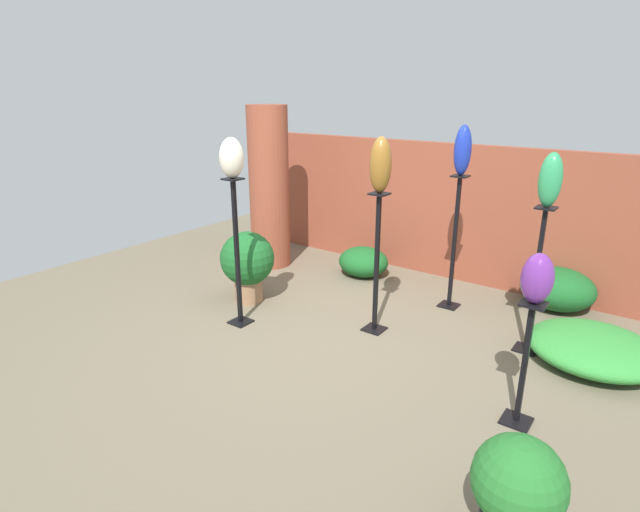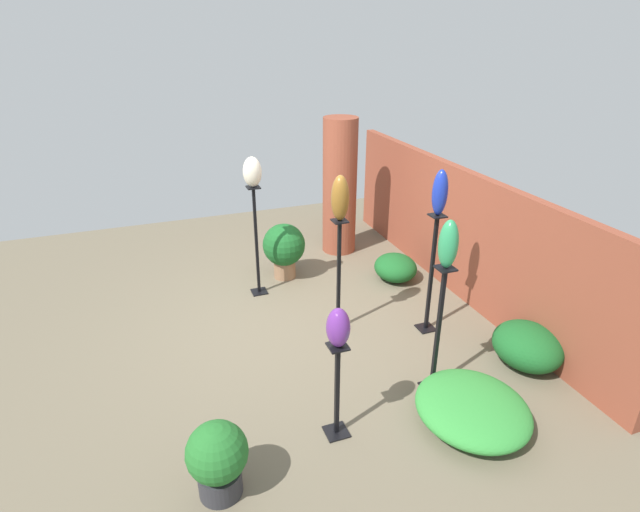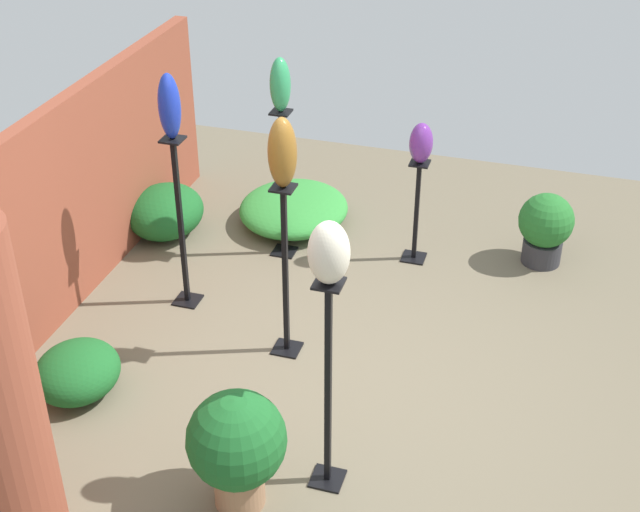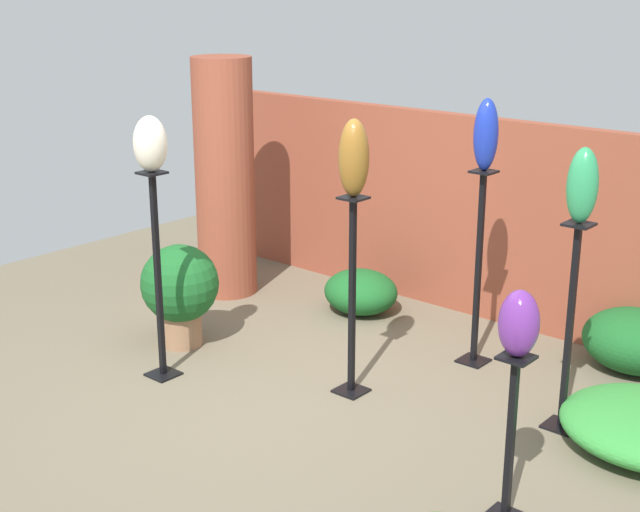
{
  "view_description": "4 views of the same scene",
  "coord_description": "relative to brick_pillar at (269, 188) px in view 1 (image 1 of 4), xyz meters",
  "views": [
    {
      "loc": [
        2.52,
        -3.49,
        2.25
      ],
      "look_at": [
        -0.15,
        0.15,
        0.73
      ],
      "focal_mm": 28.0,
      "sensor_mm": 36.0,
      "label": 1
    },
    {
      "loc": [
        4.95,
        -1.54,
        3.26
      ],
      "look_at": [
        -0.11,
        0.32,
        0.76
      ],
      "focal_mm": 28.0,
      "sensor_mm": 36.0,
      "label": 2
    },
    {
      "loc": [
        -4.64,
        -1.39,
        4.09
      ],
      "look_at": [
        0.03,
        0.03,
        1.07
      ],
      "focal_mm": 50.0,
      "sensor_mm": 36.0,
      "label": 3
    },
    {
      "loc": [
        3.76,
        -3.92,
        2.69
      ],
      "look_at": [
        0.3,
        0.1,
        1.02
      ],
      "focal_mm": 50.0,
      "sensor_mm": 36.0,
      "label": 4
    }
  ],
  "objects": [
    {
      "name": "ground_plane",
      "position": [
        1.78,
        -1.25,
        -1.03
      ],
      "size": [
        8.0,
        8.0,
        0.0
      ],
      "primitive_type": "plane",
      "color": "#6B604C"
    },
    {
      "name": "brick_wall_back",
      "position": [
        1.78,
        0.96,
        -0.21
      ],
      "size": [
        5.6,
        0.12,
        1.64
      ],
      "primitive_type": "cube",
      "color": "brown",
      "rests_on": "ground"
    },
    {
      "name": "brick_pillar",
      "position": [
        0.0,
        0.0,
        0.0
      ],
      "size": [
        0.51,
        0.51,
        2.06
      ],
      "primitive_type": "cylinder",
      "color": "brown",
      "rests_on": "ground"
    },
    {
      "name": "pedestal_violet",
      "position": [
        3.66,
        -1.51,
        -0.62
      ],
      "size": [
        0.2,
        0.2,
        0.92
      ],
      "color": "black",
      "rests_on": "ground"
    },
    {
      "name": "pedestal_ivory",
      "position": [
        0.94,
        -1.53,
        -0.35
      ],
      "size": [
        0.2,
        0.2,
        1.47
      ],
      "color": "black",
      "rests_on": "ground"
    },
    {
      "name": "pedestal_bronze",
      "position": [
        2.12,
        -0.87,
        -0.4
      ],
      "size": [
        0.2,
        0.2,
        1.36
      ],
      "color": "black",
      "rests_on": "ground"
    },
    {
      "name": "pedestal_cobalt",
      "position": [
        2.48,
        0.1,
        -0.37
      ],
      "size": [
        0.2,
        0.2,
        1.43
      ],
      "color": "black",
      "rests_on": "ground"
    },
    {
      "name": "pedestal_jade",
      "position": [
        3.42,
        -0.4,
        -0.42
      ],
      "size": [
        0.2,
        0.2,
        1.32
      ],
      "color": "black",
      "rests_on": "ground"
    },
    {
      "name": "art_vase_violet",
      "position": [
        3.66,
        -1.51,
        0.06
      ],
      "size": [
        0.2,
        0.19,
        0.34
      ],
      "primitive_type": "ellipsoid",
      "color": "#6B2D8C",
      "rests_on": "pedestal_violet"
    },
    {
      "name": "art_vase_ivory",
      "position": [
        0.94,
        -1.53,
        0.62
      ],
      "size": [
        0.22,
        0.23,
        0.37
      ],
      "primitive_type": "ellipsoid",
      "color": "beige",
      "rests_on": "pedestal_ivory"
    },
    {
      "name": "art_vase_bronze",
      "position": [
        2.12,
        -0.87,
        0.58
      ],
      "size": [
        0.2,
        0.19,
        0.5
      ],
      "primitive_type": "ellipsoid",
      "color": "brown",
      "rests_on": "pedestal_bronze"
    },
    {
      "name": "art_vase_cobalt",
      "position": [
        2.48,
        0.1,
        0.64
      ],
      "size": [
        0.17,
        0.16,
        0.49
      ],
      "primitive_type": "ellipsoid",
      "color": "#192D9E",
      "rests_on": "pedestal_cobalt"
    },
    {
      "name": "art_vase_jade",
      "position": [
        3.42,
        -0.4,
        0.52
      ],
      "size": [
        0.18,
        0.17,
        0.45
      ],
      "primitive_type": "ellipsoid",
      "color": "#2D9356",
      "rests_on": "pedestal_jade"
    },
    {
      "name": "potted_plant_back_center",
      "position": [
        0.62,
        -1.08,
        -0.57
      ],
      "size": [
        0.59,
        0.59,
        0.79
      ],
      "color": "#936B4C",
      "rests_on": "ground"
    },
    {
      "name": "potted_plant_front_left",
      "position": [
        3.92,
        -2.57,
        -0.68
      ],
      "size": [
        0.47,
        0.47,
        0.64
      ],
      "color": "#2D2D33",
      "rests_on": "ground"
    },
    {
      "name": "foliage_bed_east",
      "position": [
        3.95,
        -0.32,
        -0.88
      ],
      "size": [
        1.07,
        0.99,
        0.3
      ],
      "primitive_type": "ellipsoid",
      "color": "#338C38",
      "rests_on": "ground"
    },
    {
      "name": "foliage_bed_west",
      "position": [
        1.23,
        0.35,
        -0.85
      ],
      "size": [
        0.63,
        0.58,
        0.36
      ],
      "primitive_type": "ellipsoid",
      "color": "#195923",
      "rests_on": "ground"
    },
    {
      "name": "foliage_bed_center",
      "position": [
        3.43,
        0.72,
        -0.81
      ],
      "size": [
        0.76,
        0.67,
        0.45
      ],
      "primitive_type": "ellipsoid",
      "color": "#195923",
      "rests_on": "ground"
    }
  ]
}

